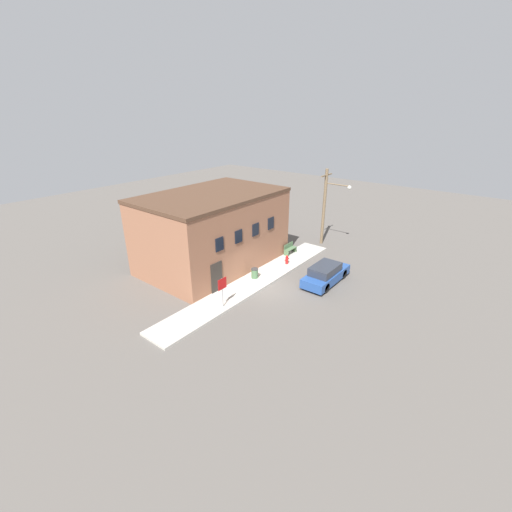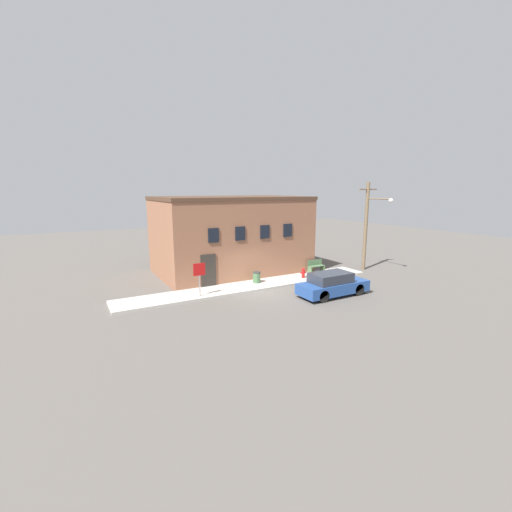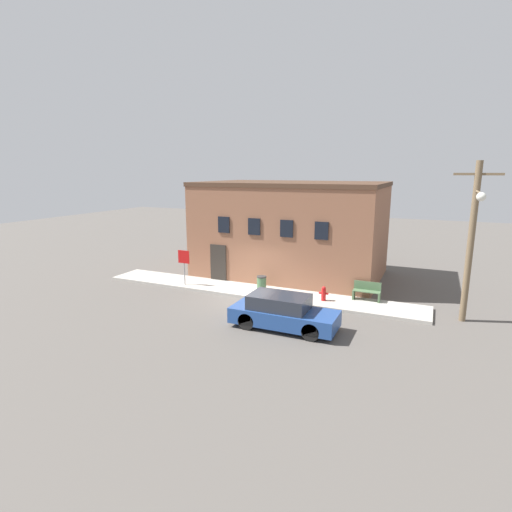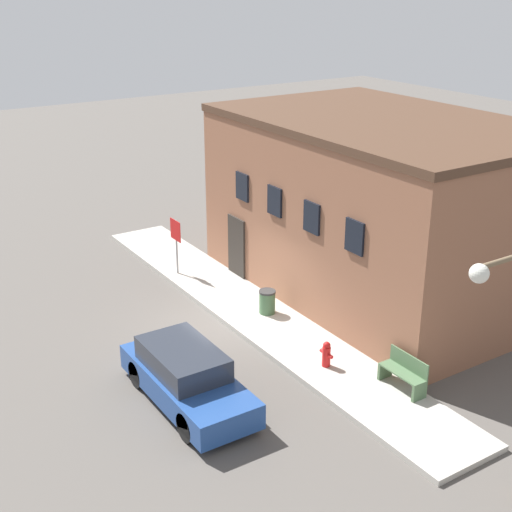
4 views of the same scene
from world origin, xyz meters
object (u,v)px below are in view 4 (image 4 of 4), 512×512
(stop_sign, at_px, (176,236))
(bench, at_px, (404,373))
(fire_hydrant, at_px, (326,354))
(trash_bin, at_px, (267,302))
(parked_car, at_px, (186,377))

(stop_sign, xyz_separation_m, bench, (9.58, 1.40, -0.93))
(fire_hydrant, bearing_deg, stop_sign, -176.68)
(fire_hydrant, xyz_separation_m, stop_sign, (-7.70, -0.45, 1.00))
(trash_bin, height_order, parked_car, parked_car)
(stop_sign, height_order, parked_car, stop_sign)
(stop_sign, bearing_deg, bench, 8.32)
(stop_sign, distance_m, bench, 9.73)
(stop_sign, height_order, bench, stop_sign)
(stop_sign, bearing_deg, trash_bin, 11.91)
(parked_car, bearing_deg, trash_bin, 123.30)
(trash_bin, bearing_deg, fire_hydrant, -7.35)
(bench, bearing_deg, parked_car, -118.91)
(fire_hydrant, distance_m, stop_sign, 7.78)
(bench, distance_m, trash_bin, 5.37)
(parked_car, bearing_deg, bench, 61.09)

